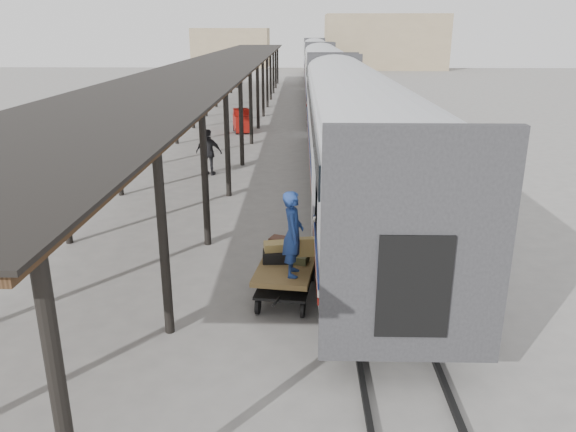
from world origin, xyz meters
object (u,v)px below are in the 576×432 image
at_px(porter, 293,234).
at_px(pedestrian, 209,152).
at_px(baggage_cart, 287,271).
at_px(luggage_tug, 242,122).

height_order(porter, pedestrian, porter).
height_order(baggage_cart, luggage_tug, luggage_tug).
relative_size(baggage_cart, pedestrian, 1.29).
relative_size(porter, pedestrian, 0.97).
bearing_deg(baggage_cart, pedestrian, 115.26).
bearing_deg(porter, baggage_cart, 13.93).
distance_m(baggage_cart, luggage_tug, 22.08).
bearing_deg(porter, pedestrian, 18.60).
bearing_deg(baggage_cart, luggage_tug, 106.21).
relative_size(baggage_cart, luggage_tug, 1.46).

